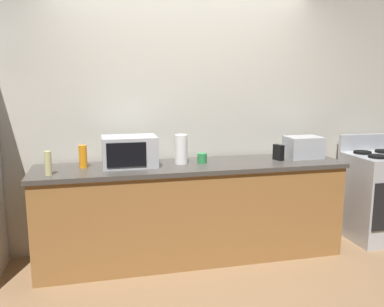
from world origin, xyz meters
TOP-DOWN VIEW (x-y plane):
  - ground_plane at (0.00, 0.00)m, footprint 8.00×8.00m
  - back_wall at (0.00, 0.81)m, footprint 6.40×0.10m
  - counter_run at (0.00, 0.40)m, footprint 2.84×0.64m
  - stove_range at (2.00, 0.40)m, footprint 0.60×0.61m
  - microwave at (-0.56, 0.45)m, footprint 0.48×0.35m
  - toaster_oven at (1.15, 0.46)m, footprint 0.34×0.26m
  - paper_towel_roll at (-0.09, 0.45)m, footprint 0.12×0.12m
  - cordless_phone at (0.85, 0.40)m, footprint 0.08×0.12m
  - bottle_dish_soap at (-0.97, 0.48)m, footprint 0.07×0.07m
  - bottle_vinegar at (-1.23, 0.25)m, footprint 0.06×0.06m
  - mug_green at (0.11, 0.44)m, footprint 0.09×0.09m

SIDE VIEW (x-z plane):
  - ground_plane at x=0.00m, z-range 0.00..0.00m
  - counter_run at x=0.00m, z-range 0.00..0.90m
  - stove_range at x=2.00m, z-range -0.08..1.00m
  - mug_green at x=0.11m, z-range 0.90..0.99m
  - cordless_phone at x=0.85m, z-range 0.90..1.05m
  - bottle_vinegar at x=-1.23m, z-range 0.90..1.10m
  - bottle_dish_soap at x=-0.97m, z-range 0.90..1.10m
  - toaster_oven at x=1.15m, z-range 0.90..1.11m
  - microwave at x=-0.56m, z-range 0.90..1.17m
  - paper_towel_roll at x=-0.09m, z-range 0.90..1.17m
  - back_wall at x=0.00m, z-range 0.00..2.70m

